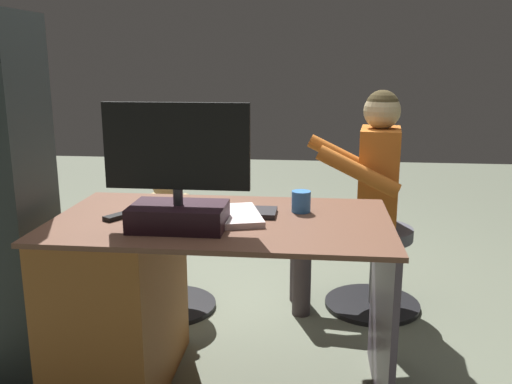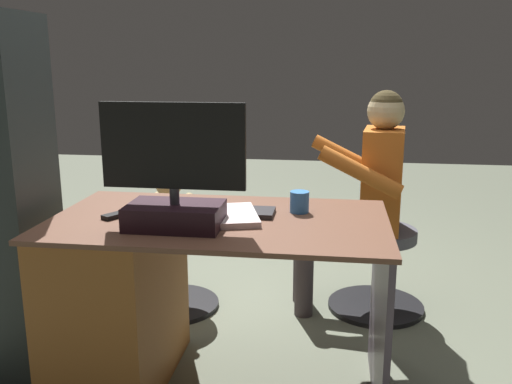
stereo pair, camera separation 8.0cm
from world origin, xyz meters
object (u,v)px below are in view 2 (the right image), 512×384
monitor (174,188)px  person (365,185)px  tv_remote (120,214)px  teddy_bear (170,201)px  visitor_chair (378,265)px  desk (137,295)px  cup (299,202)px  keyboard (222,211)px  office_chair_teddy (172,263)px  computer_mouse (146,208)px

monitor → person: bearing=-127.2°
tv_remote → person: bearing=-107.3°
tv_remote → teddy_bear: 0.77m
teddy_bear → person: person is taller
tv_remote → visitor_chair: (-1.09, -0.88, -0.49)m
desk → monitor: size_ratio=2.49×
cup → teddy_bear: bearing=-39.4°
cup → keyboard: bearing=11.7°
office_chair_teddy → tv_remote: bearing=92.0°
cup → office_chair_teddy: cup is taller
desk → person: bearing=-138.7°
computer_mouse → person: (-0.92, -0.80, -0.05)m
desk → cup: 0.78m
person → teddy_bear: bearing=6.2°
desk → teddy_bear: 0.77m
computer_mouse → cup: cup is taller
monitor → visitor_chair: (-0.83, -0.99, -0.63)m
cup → visitor_chair: bearing=-118.3°
desk → computer_mouse: size_ratio=13.76×
desk → keyboard: (-0.35, -0.07, 0.36)m
cup → person: (-0.30, -0.71, -0.08)m
keyboard → teddy_bear: bearing=-57.7°
computer_mouse → cup: 0.63m
teddy_bear → person: 1.04m
tv_remote → office_chair_teddy: bearing=-56.3°
monitor → person: monitor is taller
office_chair_teddy → person: (-1.03, -0.12, 0.44)m
keyboard → office_chair_teddy: (0.42, -0.65, -0.49)m
cup → visitor_chair: size_ratio=0.17×
computer_mouse → cup: size_ratio=1.10×
teddy_bear → desk: bearing=95.3°
tv_remote → visitor_chair: 1.49m
office_chair_teddy → teddy_bear: size_ratio=1.55×
keyboard → cup: 0.32m
keyboard → person: person is taller
keyboard → cup: bearing=-168.3°
visitor_chair → tv_remote: bearing=39.0°
teddy_bear → computer_mouse: bearing=98.9°
desk → teddy_bear: size_ratio=4.03×
desk → teddy_bear: (0.07, -0.73, 0.22)m
teddy_bear → visitor_chair: bearing=-173.7°
tv_remote → office_chair_teddy: (0.03, -0.75, -0.49)m
keyboard → tv_remote: (0.39, 0.10, -0.00)m
keyboard → monitor: bearing=56.8°
office_chair_teddy → person: 1.12m
monitor → computer_mouse: 0.28m
desk → visitor_chair: 1.36m
monitor → person: 1.24m
desk → computer_mouse: computer_mouse is taller
cup → visitor_chair: (-0.39, -0.72, -0.53)m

